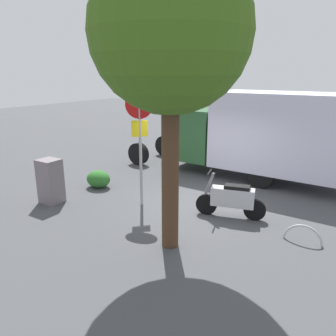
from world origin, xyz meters
TOP-DOWN VIEW (x-y plane):
  - ground_plane at (0.00, 0.00)m, footprint 60.00×60.00m
  - box_truck_near at (-0.53, -3.44)m, footprint 8.33×2.39m
  - motorcycle at (-1.12, 0.24)m, footprint 1.77×0.73m
  - stop_sign at (1.38, 0.82)m, footprint 0.71×0.33m
  - street_tree at (-0.55, 2.34)m, footprint 3.06×3.06m
  - utility_cabinet at (3.71, 2.06)m, footprint 0.60×0.53m
  - bike_rack_hoop at (-2.98, 0.64)m, footprint 0.85×0.10m
  - shrub_near_sign at (3.49, 0.36)m, footprint 0.83×0.68m

SIDE VIEW (x-z plane):
  - ground_plane at x=0.00m, z-range 0.00..0.00m
  - bike_rack_hoop at x=-2.98m, z-range -0.43..0.43m
  - shrub_near_sign at x=3.49m, z-range 0.00..0.57m
  - motorcycle at x=-1.12m, z-range -0.08..1.12m
  - utility_cabinet at x=3.71m, z-range 0.00..1.29m
  - box_truck_near at x=-0.53m, z-range 0.14..3.18m
  - stop_sign at x=1.38m, z-range 0.54..3.76m
  - street_tree at x=-0.55m, z-range 1.38..7.29m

